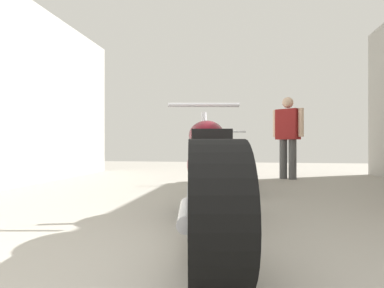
# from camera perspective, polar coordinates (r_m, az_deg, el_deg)

# --- Properties ---
(ground_plane) EXTENTS (16.03, 16.03, 0.00)m
(ground_plane) POSITION_cam_1_polar(r_m,az_deg,el_deg) (3.92, 3.81, -9.90)
(ground_plane) COLOR #9E998E
(motorcycle_maroon_cruiser) EXTENTS (0.77, 2.28, 1.06)m
(motorcycle_maroon_cruiser) POSITION_cam_1_polar(r_m,az_deg,el_deg) (2.24, 2.93, -6.08)
(motorcycle_maroon_cruiser) COLOR black
(motorcycle_maroon_cruiser) RESTS_ON ground_plane
(motorcycle_black_naked) EXTENTS (0.58, 1.95, 0.91)m
(motorcycle_black_naked) POSITION_cam_1_polar(r_m,az_deg,el_deg) (4.89, 6.84, -3.51)
(motorcycle_black_naked) COLOR black
(motorcycle_black_naked) RESTS_ON ground_plane
(mechanic_in_blue) EXTENTS (0.58, 0.45, 1.58)m
(mechanic_in_blue) POSITION_cam_1_polar(r_m,az_deg,el_deg) (6.36, 16.99, 1.97)
(mechanic_in_blue) COLOR #4C4C4C
(mechanic_in_blue) RESTS_ON ground_plane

